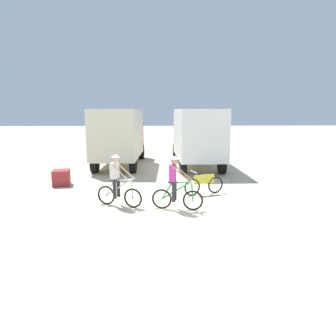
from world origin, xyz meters
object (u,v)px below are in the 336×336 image
Objects in this scene: box_truck_avon_van at (197,135)px; cyclist_cowboy_hat at (176,185)px; supply_crate at (61,178)px; cyclist_orange_shirt at (117,182)px; box_truck_cream_rv at (120,134)px; bicycle_spare at (204,185)px.

box_truck_avon_van is 8.59m from cyclist_cowboy_hat.
cyclist_orange_shirt is at bearing -48.29° from supply_crate.
cyclist_cowboy_hat is at bearing -101.65° from box_truck_avon_van.
cyclist_orange_shirt reaches higher than supply_crate.
bicycle_spare is (4.04, -6.89, -1.48)m from box_truck_cream_rv.
cyclist_cowboy_hat is at bearing -13.21° from cyclist_orange_shirt.
supply_crate is (-2.88, 3.23, -0.50)m from cyclist_orange_shirt.
supply_crate is at bearing 163.61° from bicycle_spare.
cyclist_orange_shirt and cyclist_cowboy_hat have the same top height.
cyclist_orange_shirt is at bearing -84.34° from box_truck_cream_rv.
cyclist_cowboy_hat is (1.97, -0.46, 0.00)m from cyclist_orange_shirt.
cyclist_cowboy_hat is 6.12m from supply_crate.
supply_crate is (-4.85, 3.69, -0.50)m from cyclist_cowboy_hat.
cyclist_orange_shirt reaches higher than bicycle_spare.
cyclist_orange_shirt is 1.12× the size of bicycle_spare.
cyclist_cowboy_hat is 2.31m from bicycle_spare.
bicycle_spare reaches higher than supply_crate.
cyclist_cowboy_hat is 2.41× the size of supply_crate.
bicycle_spare is (-0.49, -6.45, -1.48)m from box_truck_avon_van.
box_truck_avon_van is 3.74× the size of cyclist_orange_shirt.
cyclist_cowboy_hat reaches higher than supply_crate.
box_truck_avon_van is at bearing -5.50° from box_truck_cream_rv.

